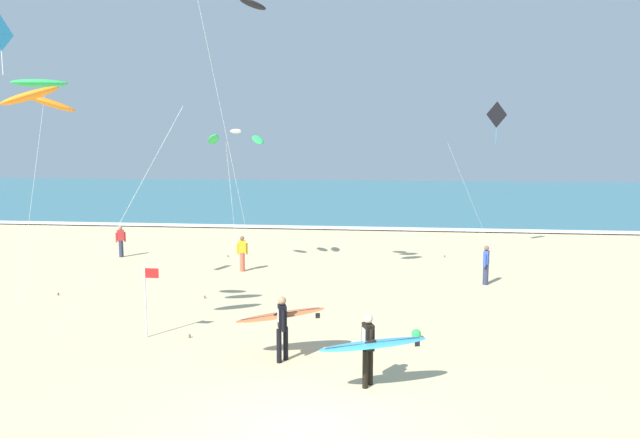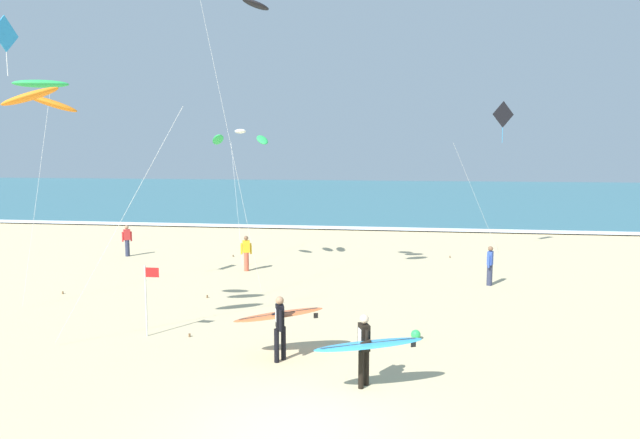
{
  "view_description": "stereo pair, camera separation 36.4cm",
  "coord_description": "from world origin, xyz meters",
  "px_view_note": "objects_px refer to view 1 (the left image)",
  "views": [
    {
      "loc": [
        1.59,
        -10.38,
        5.43
      ],
      "look_at": [
        -0.54,
        6.77,
        3.32
      ],
      "focal_mm": 32.57,
      "sensor_mm": 36.0,
      "label": 1
    },
    {
      "loc": [
        1.95,
        -10.33,
        5.43
      ],
      "look_at": [
        -0.54,
        6.77,
        3.32
      ],
      "focal_mm": 32.57,
      "sensor_mm": 36.0,
      "label": 2
    }
  ],
  "objects_px": {
    "kite_arc_emerald_low": "(40,95)",
    "bystander_yellow_top": "(242,253)",
    "kite_diamond_charcoal_mid": "(495,119)",
    "kite_diamond_cobalt_far": "(3,44)",
    "bystander_red_top": "(121,241)",
    "kite_arc_ivory_high": "(236,137)",
    "surfer_trailing": "(371,345)",
    "beach_ball": "(416,334)",
    "bystander_blue_top": "(486,265)",
    "lifeguard_flag": "(147,295)",
    "surfer_lead": "(281,319)"
  },
  "relations": [
    {
      "from": "lifeguard_flag",
      "to": "kite_arc_ivory_high",
      "type": "bearing_deg",
      "value": 90.21
    },
    {
      "from": "kite_arc_emerald_low",
      "to": "lifeguard_flag",
      "type": "distance_m",
      "value": 6.1
    },
    {
      "from": "surfer_trailing",
      "to": "bystander_red_top",
      "type": "height_order",
      "value": "surfer_trailing"
    },
    {
      "from": "bystander_yellow_top",
      "to": "lifeguard_flag",
      "type": "height_order",
      "value": "lifeguard_flag"
    },
    {
      "from": "bystander_red_top",
      "to": "surfer_trailing",
      "type": "bearing_deg",
      "value": -48.33
    },
    {
      "from": "surfer_lead",
      "to": "kite_arc_ivory_high",
      "type": "distance_m",
      "value": 12.96
    },
    {
      "from": "surfer_trailing",
      "to": "bystander_red_top",
      "type": "xyz_separation_m",
      "value": [
        -13.12,
        14.74,
        -0.24
      ]
    },
    {
      "from": "beach_ball",
      "to": "bystander_red_top",
      "type": "bearing_deg",
      "value": 142.37
    },
    {
      "from": "bystander_yellow_top",
      "to": "beach_ball",
      "type": "height_order",
      "value": "bystander_yellow_top"
    },
    {
      "from": "kite_arc_ivory_high",
      "to": "bystander_yellow_top",
      "type": "bearing_deg",
      "value": -61.82
    },
    {
      "from": "bystander_yellow_top",
      "to": "bystander_blue_top",
      "type": "distance_m",
      "value": 10.45
    },
    {
      "from": "surfer_lead",
      "to": "kite_diamond_cobalt_far",
      "type": "relative_size",
      "value": 0.25
    },
    {
      "from": "surfer_trailing",
      "to": "kite_arc_emerald_low",
      "type": "distance_m",
      "value": 10.61
    },
    {
      "from": "kite_diamond_cobalt_far",
      "to": "kite_arc_ivory_high",
      "type": "xyz_separation_m",
      "value": [
        5.5,
        7.81,
        -2.81
      ]
    },
    {
      "from": "kite_arc_emerald_low",
      "to": "kite_diamond_charcoal_mid",
      "type": "bearing_deg",
      "value": 48.89
    },
    {
      "from": "surfer_trailing",
      "to": "bystander_blue_top",
      "type": "bearing_deg",
      "value": 68.79
    },
    {
      "from": "bystander_yellow_top",
      "to": "beach_ball",
      "type": "xyz_separation_m",
      "value": [
        7.34,
        -8.43,
        -0.67
      ]
    },
    {
      "from": "surfer_lead",
      "to": "kite_diamond_cobalt_far",
      "type": "xyz_separation_m",
      "value": [
        -9.69,
        3.42,
        7.71
      ]
    },
    {
      "from": "kite_arc_emerald_low",
      "to": "bystander_yellow_top",
      "type": "distance_m",
      "value": 12.32
    },
    {
      "from": "bystander_yellow_top",
      "to": "lifeguard_flag",
      "type": "relative_size",
      "value": 0.76
    },
    {
      "from": "kite_arc_ivory_high",
      "to": "bystander_blue_top",
      "type": "xyz_separation_m",
      "value": [
        10.78,
        -2.04,
        -5.14
      ]
    },
    {
      "from": "kite_diamond_cobalt_far",
      "to": "bystander_red_top",
      "type": "distance_m",
      "value": 12.55
    },
    {
      "from": "kite_diamond_cobalt_far",
      "to": "kite_arc_emerald_low",
      "type": "xyz_separation_m",
      "value": [
        3.34,
        -3.37,
        -1.93
      ]
    },
    {
      "from": "bystander_yellow_top",
      "to": "lifeguard_flag",
      "type": "xyz_separation_m",
      "value": [
        -0.37,
        -9.26,
        0.45
      ]
    },
    {
      "from": "kite_arc_emerald_low",
      "to": "beach_ball",
      "type": "xyz_separation_m",
      "value": [
        9.9,
        2.0,
        -6.7
      ]
    },
    {
      "from": "kite_diamond_charcoal_mid",
      "to": "beach_ball",
      "type": "xyz_separation_m",
      "value": [
        -4.42,
        -14.41,
        -6.82
      ]
    },
    {
      "from": "surfer_lead",
      "to": "kite_arc_emerald_low",
      "type": "height_order",
      "value": "kite_arc_emerald_low"
    },
    {
      "from": "surfer_trailing",
      "to": "kite_arc_emerald_low",
      "type": "relative_size",
      "value": 0.35
    },
    {
      "from": "surfer_lead",
      "to": "surfer_trailing",
      "type": "bearing_deg",
      "value": -35.03
    },
    {
      "from": "bystander_yellow_top",
      "to": "bystander_red_top",
      "type": "height_order",
      "value": "same"
    },
    {
      "from": "kite_arc_emerald_low",
      "to": "lifeguard_flag",
      "type": "relative_size",
      "value": 3.44
    },
    {
      "from": "bystander_red_top",
      "to": "kite_diamond_charcoal_mid",
      "type": "bearing_deg",
      "value": 10.26
    },
    {
      "from": "kite_diamond_charcoal_mid",
      "to": "kite_diamond_cobalt_far",
      "type": "xyz_separation_m",
      "value": [
        -17.66,
        -13.04,
        1.81
      ]
    },
    {
      "from": "kite_arc_emerald_low",
      "to": "bystander_yellow_top",
      "type": "relative_size",
      "value": 4.55
    },
    {
      "from": "kite_diamond_charcoal_mid",
      "to": "bystander_blue_top",
      "type": "xyz_separation_m",
      "value": [
        -1.39,
        -7.27,
        -6.14
      ]
    },
    {
      "from": "lifeguard_flag",
      "to": "bystander_red_top",
      "type": "bearing_deg",
      "value": 119.08
    },
    {
      "from": "kite_diamond_cobalt_far",
      "to": "lifeguard_flag",
      "type": "relative_size",
      "value": 4.62
    },
    {
      "from": "kite_arc_emerald_low",
      "to": "bystander_blue_top",
      "type": "bearing_deg",
      "value": 35.25
    },
    {
      "from": "kite_diamond_cobalt_far",
      "to": "bystander_yellow_top",
      "type": "xyz_separation_m",
      "value": [
        5.9,
        7.06,
        -7.95
      ]
    },
    {
      "from": "kite_arc_emerald_low",
      "to": "beach_ball",
      "type": "height_order",
      "value": "kite_arc_emerald_low"
    },
    {
      "from": "surfer_trailing",
      "to": "beach_ball",
      "type": "distance_m",
      "value": 4.0
    },
    {
      "from": "surfer_lead",
      "to": "kite_diamond_charcoal_mid",
      "type": "relative_size",
      "value": 0.31
    },
    {
      "from": "bystander_yellow_top",
      "to": "bystander_red_top",
      "type": "relative_size",
      "value": 1.0
    },
    {
      "from": "surfer_trailing",
      "to": "kite_diamond_cobalt_far",
      "type": "height_order",
      "value": "kite_diamond_cobalt_far"
    },
    {
      "from": "surfer_lead",
      "to": "kite_arc_ivory_high",
      "type": "relative_size",
      "value": 0.38
    },
    {
      "from": "bystander_red_top",
      "to": "kite_diamond_cobalt_far",
      "type": "bearing_deg",
      "value": -83.76
    },
    {
      "from": "kite_arc_emerald_low",
      "to": "bystander_blue_top",
      "type": "xyz_separation_m",
      "value": [
        12.94,
        9.14,
        -6.03
      ]
    },
    {
      "from": "kite_arc_ivory_high",
      "to": "kite_diamond_cobalt_far",
      "type": "bearing_deg",
      "value": -125.13
    },
    {
      "from": "kite_arc_emerald_low",
      "to": "bystander_yellow_top",
      "type": "height_order",
      "value": "kite_arc_emerald_low"
    },
    {
      "from": "bystander_red_top",
      "to": "beach_ball",
      "type": "xyz_separation_m",
      "value": [
        14.3,
        -11.02,
        -0.67
      ]
    }
  ]
}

